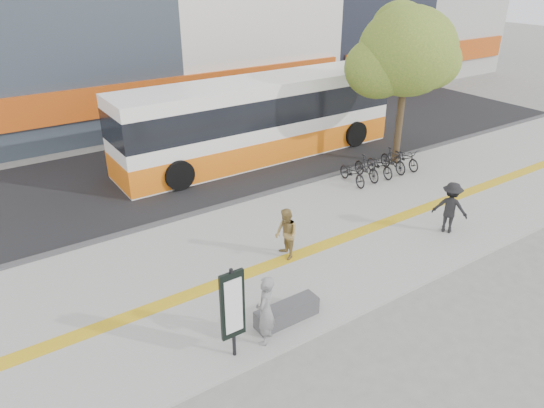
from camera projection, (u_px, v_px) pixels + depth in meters
ground at (337, 266)px, 14.03m from camera, size 120.00×120.00×0.00m
sidewalk at (305, 242)px, 15.14m from camera, size 40.00×7.00×0.08m
tactile_strip at (315, 248)px, 14.74m from camera, size 40.00×0.45×0.01m
street at (196, 166)px, 20.73m from camera, size 40.00×8.00×0.06m
curb at (246, 200)px, 17.73m from camera, size 40.00×0.25×0.14m
bench at (287, 313)px, 11.71m from camera, size 1.60×0.45×0.45m
signboard at (233, 307)px, 10.21m from camera, size 0.55×0.10×2.20m
street_tree at (404, 53)px, 19.23m from camera, size 4.40×3.80×6.31m
bus at (259, 121)px, 21.07m from camera, size 12.44×2.95×3.31m
bicycle_row at (380, 165)px, 19.58m from camera, size 3.65×1.67×0.94m
seated_woman at (265, 310)px, 10.81m from camera, size 0.73×0.70×1.68m
pedestrian_tan at (286, 234)px, 13.99m from camera, size 0.68×0.81×1.50m
pedestrian_dark at (450, 207)px, 15.34m from camera, size 1.07×1.23×1.65m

